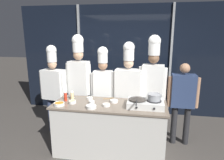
{
  "coord_description": "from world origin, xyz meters",
  "views": [
    {
      "loc": [
        0.59,
        -3.05,
        2.04
      ],
      "look_at": [
        0.0,
        0.25,
        1.24
      ],
      "focal_mm": 32.0,
      "sensor_mm": 36.0,
      "label": 1
    }
  ],
  "objects_px": {
    "prep_bowl_bean_sprouts": "(92,102)",
    "prep_bowl_chicken": "(106,105)",
    "prep_bowl_rice": "(114,101)",
    "chef_line": "(103,85)",
    "stock_pot": "(154,97)",
    "prep_bowl_onion": "(91,107)",
    "prep_bowl_garlic": "(90,98)",
    "frying_pan": "(137,98)",
    "squeeze_bottle_chili": "(65,96)",
    "serving_spoon_solid": "(72,97)",
    "squeeze_bottle_oil": "(72,95)",
    "prep_bowl_carrots": "(59,104)",
    "chef_pastry": "(128,87)",
    "serving_spoon_slotted": "(111,98)",
    "person_guest": "(183,97)",
    "portable_stove": "(145,104)",
    "chef_head": "(54,85)",
    "chef_sous": "(79,76)",
    "chef_apprentice": "(153,80)",
    "prep_bowl_ginger": "(72,102)"
  },
  "relations": [
    {
      "from": "prep_bowl_bean_sprouts",
      "to": "prep_bowl_chicken",
      "type": "xyz_separation_m",
      "value": [
        0.26,
        -0.05,
        -0.01
      ]
    },
    {
      "from": "prep_bowl_rice",
      "to": "chef_line",
      "type": "height_order",
      "value": "chef_line"
    },
    {
      "from": "stock_pot",
      "to": "prep_bowl_onion",
      "type": "xyz_separation_m",
      "value": [
        -0.96,
        -0.21,
        -0.14
      ]
    },
    {
      "from": "prep_bowl_garlic",
      "to": "prep_bowl_rice",
      "type": "xyz_separation_m",
      "value": [
        0.45,
        -0.07,
        0.0
      ]
    },
    {
      "from": "frying_pan",
      "to": "squeeze_bottle_chili",
      "type": "bearing_deg",
      "value": 177.46
    },
    {
      "from": "prep_bowl_onion",
      "to": "squeeze_bottle_chili",
      "type": "bearing_deg",
      "value": 153.91
    },
    {
      "from": "frying_pan",
      "to": "serving_spoon_solid",
      "type": "xyz_separation_m",
      "value": [
        -1.19,
        0.23,
        -0.13
      ]
    },
    {
      "from": "squeeze_bottle_oil",
      "to": "prep_bowl_chicken",
      "type": "relative_size",
      "value": 1.39
    },
    {
      "from": "prep_bowl_carrots",
      "to": "chef_pastry",
      "type": "bearing_deg",
      "value": 35.32
    },
    {
      "from": "prep_bowl_bean_sprouts",
      "to": "squeeze_bottle_chili",
      "type": "bearing_deg",
      "value": 170.91
    },
    {
      "from": "serving_spoon_slotted",
      "to": "person_guest",
      "type": "distance_m",
      "value": 1.29
    },
    {
      "from": "portable_stove",
      "to": "chef_head",
      "type": "distance_m",
      "value": 1.91
    },
    {
      "from": "prep_bowl_rice",
      "to": "person_guest",
      "type": "distance_m",
      "value": 1.25
    },
    {
      "from": "serving_spoon_slotted",
      "to": "frying_pan",
      "type": "bearing_deg",
      "value": -31.8
    },
    {
      "from": "prep_bowl_chicken",
      "to": "chef_sous",
      "type": "xyz_separation_m",
      "value": [
        -0.7,
        0.72,
        0.29
      ]
    },
    {
      "from": "prep_bowl_bean_sprouts",
      "to": "chef_sous",
      "type": "distance_m",
      "value": 0.85
    },
    {
      "from": "squeeze_bottle_oil",
      "to": "serving_spoon_slotted",
      "type": "height_order",
      "value": "squeeze_bottle_oil"
    },
    {
      "from": "chef_apprentice",
      "to": "person_guest",
      "type": "bearing_deg",
      "value": -179.55
    },
    {
      "from": "chef_head",
      "to": "prep_bowl_chicken",
      "type": "bearing_deg",
      "value": 162.22
    },
    {
      "from": "portable_stove",
      "to": "serving_spoon_solid",
      "type": "distance_m",
      "value": 1.34
    },
    {
      "from": "prep_bowl_carrots",
      "to": "serving_spoon_solid",
      "type": "distance_m",
      "value": 0.41
    },
    {
      "from": "prep_bowl_chicken",
      "to": "serving_spoon_solid",
      "type": "distance_m",
      "value": 0.77
    },
    {
      "from": "prep_bowl_ginger",
      "to": "person_guest",
      "type": "relative_size",
      "value": 0.08
    },
    {
      "from": "person_guest",
      "to": "prep_bowl_chicken",
      "type": "bearing_deg",
      "value": 25.7
    },
    {
      "from": "stock_pot",
      "to": "serving_spoon_solid",
      "type": "xyz_separation_m",
      "value": [
        -1.45,
        0.23,
        -0.16
      ]
    },
    {
      "from": "chef_line",
      "to": "frying_pan",
      "type": "bearing_deg",
      "value": 135.43
    },
    {
      "from": "squeeze_bottle_oil",
      "to": "serving_spoon_solid",
      "type": "relative_size",
      "value": 0.86
    },
    {
      "from": "prep_bowl_onion",
      "to": "serving_spoon_slotted",
      "type": "bearing_deg",
      "value": 67.25
    },
    {
      "from": "prep_bowl_onion",
      "to": "serving_spoon_slotted",
      "type": "xyz_separation_m",
      "value": [
        0.21,
        0.51,
        -0.02
      ]
    },
    {
      "from": "prep_bowl_ginger",
      "to": "prep_bowl_garlic",
      "type": "bearing_deg",
      "value": 46.33
    },
    {
      "from": "chef_sous",
      "to": "chef_apprentice",
      "type": "xyz_separation_m",
      "value": [
        1.43,
        -0.05,
        -0.0
      ]
    },
    {
      "from": "squeeze_bottle_chili",
      "to": "frying_pan",
      "type": "bearing_deg",
      "value": -2.54
    },
    {
      "from": "stock_pot",
      "to": "frying_pan",
      "type": "bearing_deg",
      "value": -179.01
    },
    {
      "from": "chef_pastry",
      "to": "chef_apprentice",
      "type": "distance_m",
      "value": 0.47
    },
    {
      "from": "prep_bowl_bean_sprouts",
      "to": "chef_pastry",
      "type": "distance_m",
      "value": 0.81
    },
    {
      "from": "squeeze_bottle_oil",
      "to": "prep_bowl_rice",
      "type": "height_order",
      "value": "squeeze_bottle_oil"
    },
    {
      "from": "stock_pot",
      "to": "chef_pastry",
      "type": "height_order",
      "value": "chef_pastry"
    },
    {
      "from": "squeeze_bottle_chili",
      "to": "prep_bowl_chicken",
      "type": "bearing_deg",
      "value": -9.9
    },
    {
      "from": "person_guest",
      "to": "chef_head",
      "type": "bearing_deg",
      "value": -0.58
    },
    {
      "from": "prep_bowl_onion",
      "to": "prep_bowl_rice",
      "type": "distance_m",
      "value": 0.45
    },
    {
      "from": "chef_head",
      "to": "chef_apprentice",
      "type": "bearing_deg",
      "value": -168.79
    },
    {
      "from": "chef_head",
      "to": "stock_pot",
      "type": "bearing_deg",
      "value": 174.1
    },
    {
      "from": "squeeze_bottle_oil",
      "to": "chef_apprentice",
      "type": "xyz_separation_m",
      "value": [
        1.38,
        0.48,
        0.23
      ]
    },
    {
      "from": "portable_stove",
      "to": "serving_spoon_slotted",
      "type": "relative_size",
      "value": 2.87
    },
    {
      "from": "squeeze_bottle_chili",
      "to": "serving_spoon_solid",
      "type": "height_order",
      "value": "squeeze_bottle_chili"
    },
    {
      "from": "chef_apprentice",
      "to": "chef_line",
      "type": "bearing_deg",
      "value": 7.33
    },
    {
      "from": "chef_head",
      "to": "person_guest",
      "type": "relative_size",
      "value": 1.19
    },
    {
      "from": "chef_apprentice",
      "to": "frying_pan",
      "type": "bearing_deg",
      "value": 74.91
    },
    {
      "from": "portable_stove",
      "to": "squeeze_bottle_chili",
      "type": "relative_size",
      "value": 3.05
    },
    {
      "from": "stock_pot",
      "to": "squeeze_bottle_chili",
      "type": "xyz_separation_m",
      "value": [
        -1.49,
        0.05,
        -0.08
      ]
    }
  ]
}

